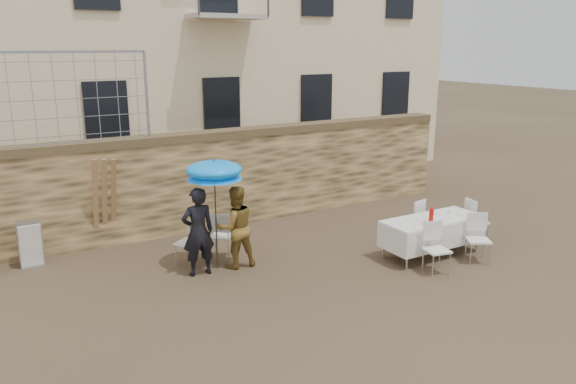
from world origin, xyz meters
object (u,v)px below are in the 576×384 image
soda_bottle (431,215)px  table_chair_back (412,220)px  woman_dress (235,227)px  couple_chair_right (222,235)px  man_suit (198,232)px  table_chair_front_left (437,249)px  chair_stack_right (29,242)px  table_chair_front_right (479,239)px  umbrella (214,173)px  table_chair_side (476,220)px  couple_chair_left (188,241)px  banquet_table (433,220)px

soda_bottle → table_chair_back: 1.11m
woman_dress → couple_chair_right: bearing=-81.2°
man_suit → table_chair_front_left: 4.42m
man_suit → soda_bottle: 4.51m
soda_bottle → table_chair_back: soda_bottle is taller
table_chair_front_left → chair_stack_right: (-6.45, 4.30, -0.02)m
chair_stack_right → soda_bottle: bearing=-28.4°
table_chair_front_right → soda_bottle: bearing=170.7°
man_suit → umbrella: bearing=-163.2°
soda_bottle → table_chair_side: 1.67m
man_suit → table_chair_front_right: man_suit is taller
couple_chair_left → table_chair_front_right: size_ratio=1.00×
woman_dress → table_chair_side: (5.07, -1.34, -0.32)m
table_chair_back → couple_chair_left: bearing=-27.0°
umbrella → couple_chair_left: bearing=131.6°
couple_chair_left → chair_stack_right: size_ratio=1.04×
umbrella → table_chair_front_left: 4.34m
banquet_table → table_chair_back: table_chair_back is taller
soda_bottle → table_chair_side: bearing=8.9°
soda_bottle → table_chair_side: (1.60, 0.25, -0.43)m
banquet_table → soda_bottle: bearing=-143.1°
umbrella → table_chair_front_right: size_ratio=2.06×
couple_chair_right → table_chair_back: bearing=-158.0°
banquet_table → table_chair_front_right: size_ratio=2.19×
couple_chair_right → chair_stack_right: 3.68m
couple_chair_left → soda_bottle: size_ratio=3.69×
table_chair_side → soda_bottle: bearing=110.7°
man_suit → table_chair_front_left: man_suit is taller
woman_dress → table_chair_front_right: bearing=155.9°
man_suit → woman_dress: 0.75m
woman_dress → couple_chair_right: woman_dress is taller
couple_chair_right → couple_chair_left: bearing=38.9°
woman_dress → chair_stack_right: (-3.39, 2.12, -0.34)m
couple_chair_right → table_chair_back: (3.92, -1.19, 0.00)m
man_suit → couple_chair_right: 0.96m
table_chair_back → chair_stack_right: table_chair_back is taller
table_chair_front_left → couple_chair_right: bearing=150.6°
man_suit → table_chair_front_right: size_ratio=1.73×
table_chair_back → table_chair_side: 1.39m
couple_chair_left → soda_bottle: 4.75m
soda_bottle → table_chair_front_right: 1.02m
table_chair_front_left → chair_stack_right: bearing=158.1°
table_chair_front_right → couple_chair_right: bearing=178.4°
table_chair_front_right → table_chair_side: same height
chair_stack_right → couple_chair_right: bearing=-25.2°
couple_chair_right → table_chair_side: bearing=-161.3°
soda_bottle → table_chair_front_right: soda_bottle is taller
woman_dress → table_chair_front_left: bearing=148.1°
couple_chair_right → chair_stack_right: size_ratio=1.04×
table_chair_front_right → banquet_table: bearing=155.0°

